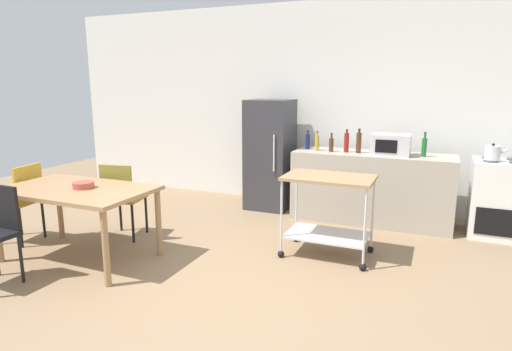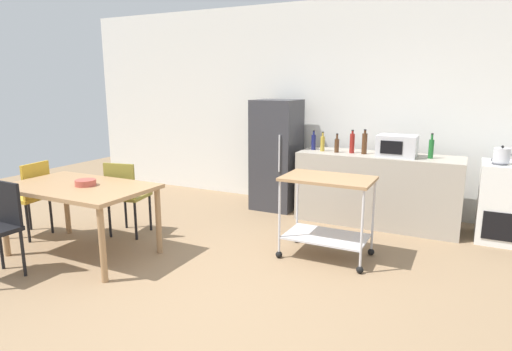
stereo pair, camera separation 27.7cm
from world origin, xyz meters
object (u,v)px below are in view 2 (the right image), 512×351
Objects in this scene: bottle_vinegar at (314,142)px; fruit_bowl at (86,183)px; kitchen_cart at (327,204)px; bottle_wine at (352,143)px; stove_oven at (508,203)px; bottle_olive_oil at (323,143)px; bottle_hot_sauce at (337,145)px; dining_table at (79,193)px; bottle_sparkling_water at (431,148)px; bottle_sesame_oil at (364,143)px; refrigerator at (277,155)px; kettle at (502,155)px; chair_mustard at (30,194)px; microwave at (397,146)px; chair_olive at (126,193)px.

bottle_vinegar reaches higher than fruit_bowl.
kitchen_cart is 3.08× the size of bottle_wine.
stove_oven is 2.25m from bottle_olive_oil.
bottle_hot_sauce is (0.20, -0.02, -0.01)m from bottle_olive_oil.
bottle_sparkling_water is at bearing 37.50° from dining_table.
kitchen_cart reaches higher than fruit_bowl.
bottle_sesame_oil reaches higher than dining_table.
kettle is at bearing -3.70° from refrigerator.
chair_mustard is 3.54m from bottle_vinegar.
dining_table is 3.98m from bottle_sparkling_water.
refrigerator is 6.35× the size of bottle_hot_sauce.
kitchen_cart is 3.57× the size of bottle_olive_oil.
dining_table is at bearing -134.70° from bottle_sesame_oil.
stove_oven is 1.88m from bottle_wine.
bottle_olive_oil reaches higher than kettle.
kitchen_cart is 1.98× the size of microwave.
chair_olive is 0.68m from fruit_bowl.
bottle_hot_sauce is 1.13m from bottle_sparkling_water.
bottle_sesame_oil is (1.27, -0.14, 0.26)m from refrigerator.
chair_mustard is 3.64× the size of bottle_hot_sauce.
kitchen_cart is (3.26, 0.96, 0.05)m from chair_mustard.
bottle_hot_sauce is at bearing -10.84° from refrigerator.
bottle_wine reaches higher than dining_table.
kitchen_cart is 2.48m from fruit_bowl.
bottle_sesame_oil reaches higher than chair_olive.
bottle_vinegar is at bearing 156.92° from bottle_olive_oil.
dining_table is 5.03× the size of bottle_sparkling_water.
kettle is (1.51, -0.04, -0.04)m from bottle_sesame_oil.
stove_oven is at bearing 2.64° from bottle_sparkling_water.
bottle_olive_oil is 0.82× the size of bottle_sesame_oil.
chair_mustard is 4.05m from bottle_sesame_oil.
kettle is (3.87, 1.70, 0.48)m from chair_olive.
bottle_vinegar is at bearing -144.22° from chair_olive.
bottle_wine is at bearing -178.04° from stove_oven.
bottle_vinegar is at bearing 174.57° from bottle_wine.
refrigerator is 2.80m from kettle.
refrigerator is at bearing 178.40° from stove_oven.
fruit_bowl is at bearing 84.78° from chair_olive.
kitchen_cart is at bearing 25.10° from dining_table.
bottle_olive_oil is (-0.49, 1.30, 0.43)m from kitchen_cart.
dining_table is at bearing -148.73° from kettle.
kitchen_cart is 3.80× the size of kettle.
bottle_hot_sauce is at bearing 50.26° from fruit_bowl.
bottle_wine is 1.23× the size of kettle.
microwave is at bearing -0.10° from bottle_olive_oil.
bottle_sparkling_water is (1.13, 0.06, 0.03)m from bottle_hot_sauce.
bottle_vinegar is 0.69m from bottle_sesame_oil.
microwave is at bearing 41.28° from fruit_bowl.
fruit_bowl is (1.03, -0.10, 0.26)m from chair_mustard.
microwave is (0.94, -0.00, 0.03)m from bottle_olive_oil.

